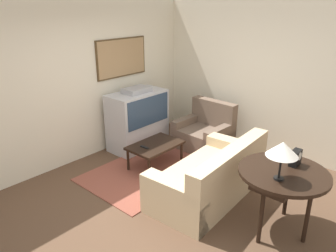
{
  "coord_description": "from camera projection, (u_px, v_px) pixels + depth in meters",
  "views": [
    {
      "loc": [
        -2.89,
        -2.61,
        2.67
      ],
      "look_at": [
        0.85,
        0.71,
        0.75
      ],
      "focal_mm": 35.0,
      "sensor_mm": 36.0,
      "label": 1
    }
  ],
  "objects": [
    {
      "name": "remote",
      "position": [
        145.0,
        147.0,
        5.34
      ],
      "size": [
        0.05,
        0.16,
        0.02
      ],
      "color": "black",
      "rests_on": "coffee_table"
    },
    {
      "name": "wall_right",
      "position": [
        262.0,
        78.0,
        5.94
      ],
      "size": [
        0.06,
        12.0,
        2.7
      ],
      "color": "beige",
      "rests_on": "ground_plane"
    },
    {
      "name": "area_rug",
      "position": [
        151.0,
        169.0,
        5.52
      ],
      "size": [
        2.2,
        1.45,
        0.01
      ],
      "color": "brown",
      "rests_on": "ground_plane"
    },
    {
      "name": "mantel_clock",
      "position": [
        296.0,
        158.0,
        3.91
      ],
      "size": [
        0.17,
        0.1,
        0.2
      ],
      "color": "black",
      "rests_on": "console_table"
    },
    {
      "name": "console_table",
      "position": [
        284.0,
        177.0,
        3.82
      ],
      "size": [
        1.04,
        1.04,
        0.82
      ],
      "color": "black",
      "rests_on": "ground_plane"
    },
    {
      "name": "table_lamp",
      "position": [
        283.0,
        150.0,
        3.5
      ],
      "size": [
        0.35,
        0.35,
        0.45
      ],
      "color": "black",
      "rests_on": "console_table"
    },
    {
      "name": "couch",
      "position": [
        211.0,
        178.0,
        4.7
      ],
      "size": [
        1.91,
        1.04,
        0.83
      ],
      "rotation": [
        0.0,
        0.0,
        3.2
      ],
      "color": "#CCB289",
      "rests_on": "ground_plane"
    },
    {
      "name": "ground_plane",
      "position": [
        166.0,
        204.0,
        4.59
      ],
      "size": [
        12.0,
        12.0,
        0.0
      ],
      "primitive_type": "plane",
      "color": "brown"
    },
    {
      "name": "coffee_table",
      "position": [
        155.0,
        147.0,
        5.5
      ],
      "size": [
        0.9,
        0.59,
        0.42
      ],
      "color": "black",
      "rests_on": "ground_plane"
    },
    {
      "name": "wall_back",
      "position": [
        71.0,
        85.0,
        5.44
      ],
      "size": [
        12.0,
        0.1,
        2.7
      ],
      "color": "beige",
      "rests_on": "ground_plane"
    },
    {
      "name": "tv",
      "position": [
        138.0,
        119.0,
        6.22
      ],
      "size": [
        1.13,
        0.6,
        1.18
      ],
      "color": "#B7B7BC",
      "rests_on": "ground_plane"
    },
    {
      "name": "armchair",
      "position": [
        205.0,
        133.0,
        6.3
      ],
      "size": [
        0.86,
        0.99,
        0.88
      ],
      "rotation": [
        0.0,
        0.0,
        -1.61
      ],
      "color": "brown",
      "rests_on": "ground_plane"
    }
  ]
}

